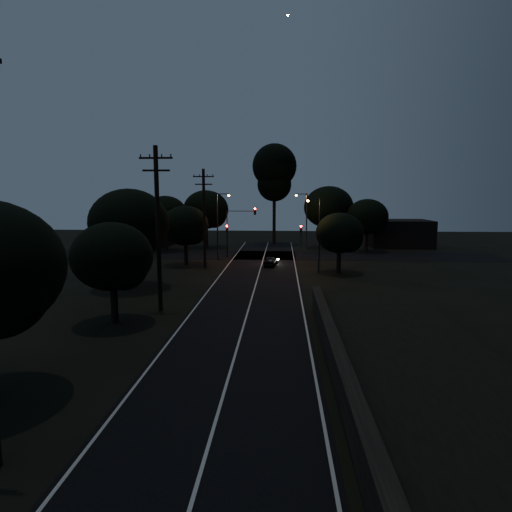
{
  "coord_description": "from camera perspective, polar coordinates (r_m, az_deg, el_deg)",
  "views": [
    {
      "loc": [
        2.25,
        -12.98,
        7.85
      ],
      "look_at": [
        0.0,
        24.0,
        2.5
      ],
      "focal_mm": 30.0,
      "sensor_mm": 36.0,
      "label": 1
    }
  ],
  "objects": [
    {
      "name": "streetlight_b",
      "position": [
        57.15,
        6.57,
        4.94
      ],
      "size": [
        1.66,
        0.26,
        8.0
      ],
      "color": "black",
      "rests_on": "ground"
    },
    {
      "name": "car",
      "position": [
        47.22,
        1.96,
        -0.69
      ],
      "size": [
        1.72,
        3.32,
        1.08
      ],
      "primitive_type": "imported",
      "rotation": [
        0.0,
        0.0,
        3.0
      ],
      "color": "black",
      "rests_on": "ground"
    },
    {
      "name": "tree_left_c",
      "position": [
        37.11,
        -16.28,
        4.09
      ],
      "size": [
        6.6,
        6.6,
        8.34
      ],
      "color": "black",
      "rests_on": "ground"
    },
    {
      "name": "signal_mast",
      "position": [
        53.34,
        -2.09,
        4.44
      ],
      "size": [
        3.7,
        0.35,
        6.25
      ],
      "color": "black",
      "rests_on": "ground"
    },
    {
      "name": "tree_right_a",
      "position": [
        43.47,
        11.31,
        2.88
      ],
      "size": [
        4.77,
        4.77,
        6.06
      ],
      "color": "black",
      "rests_on": "ground"
    },
    {
      "name": "building_right",
      "position": [
        68.58,
        18.49,
        2.9
      ],
      "size": [
        9.0,
        7.0,
        4.0
      ],
      "primitive_type": "cube",
      "color": "black",
      "rests_on": "ground"
    },
    {
      "name": "tree_far_w",
      "position": [
        61.07,
        -11.8,
        5.35
      ],
      "size": [
        6.02,
        6.02,
        7.67
      ],
      "color": "black",
      "rests_on": "ground"
    },
    {
      "name": "tree_left_d",
      "position": [
        48.18,
        -9.22,
        3.86
      ],
      "size": [
        5.21,
        5.21,
        6.61
      ],
      "color": "black",
      "rests_on": "ground"
    },
    {
      "name": "tall_pine",
      "position": [
        68.08,
        2.47,
        11.12
      ],
      "size": [
        6.9,
        6.9,
        15.69
      ],
      "color": "black",
      "rests_on": "ground"
    },
    {
      "name": "road_surface",
      "position": [
        44.85,
        0.55,
        -1.85
      ],
      "size": [
        60.0,
        70.0,
        0.03
      ],
      "color": "black",
      "rests_on": "ground"
    },
    {
      "name": "tree_far_nw",
      "position": [
        63.85,
        -6.49,
        6.04
      ],
      "size": [
        6.69,
        6.69,
        8.47
      ],
      "color": "black",
      "rests_on": "ground"
    },
    {
      "name": "building_left",
      "position": [
        68.92,
        -15.39,
        3.22
      ],
      "size": [
        10.0,
        8.0,
        4.4
      ],
      "primitive_type": "cube",
      "color": "black",
      "rests_on": "ground"
    },
    {
      "name": "streetlight_c",
      "position": [
        43.27,
        8.23,
        3.49
      ],
      "size": [
        1.46,
        0.26,
        7.5
      ],
      "color": "black",
      "rests_on": "ground"
    },
    {
      "name": "ground",
      "position": [
        15.33,
        -5.91,
        -22.62
      ],
      "size": [
        160.0,
        160.0,
        0.0
      ],
      "primitive_type": "plane",
      "color": "black"
    },
    {
      "name": "utility_pole_far",
      "position": [
        45.79,
        -6.93,
        5.2
      ],
      "size": [
        2.2,
        0.3,
        10.5
      ],
      "color": "black",
      "rests_on": "ground"
    },
    {
      "name": "tree_far_e",
      "position": [
        61.13,
        14.81,
        4.98
      ],
      "size": [
        5.7,
        5.7,
        7.24
      ],
      "color": "black",
      "rests_on": "ground"
    },
    {
      "name": "streetlight_a",
      "position": [
        51.64,
        -4.96,
        4.62
      ],
      "size": [
        1.66,
        0.26,
        8.0
      ],
      "color": "black",
      "rests_on": "ground"
    },
    {
      "name": "retaining_wall",
      "position": [
        18.38,
        21.35,
        -15.55
      ],
      "size": [
        6.93,
        26.0,
        1.6
      ],
      "color": "black",
      "rests_on": "ground"
    },
    {
      "name": "utility_pole_mid",
      "position": [
        29.25,
        -12.94,
        3.87
      ],
      "size": [
        2.2,
        0.3,
        11.0
      ],
      "color": "black",
      "rests_on": "ground"
    },
    {
      "name": "tree_left_b",
      "position": [
        27.12,
        -18.38,
        -0.31
      ],
      "size": [
        4.89,
        4.89,
        6.21
      ],
      "color": "black",
      "rests_on": "ground"
    },
    {
      "name": "signal_left",
      "position": [
        53.64,
        -3.87,
        2.83
      ],
      "size": [
        0.28,
        0.35,
        4.1
      ],
      "color": "black",
      "rests_on": "ground"
    },
    {
      "name": "tree_far_ne",
      "position": [
        63.26,
        9.9,
        6.29
      ],
      "size": [
        7.16,
        7.16,
        9.05
      ],
      "color": "black",
      "rests_on": "ground"
    },
    {
      "name": "signal_right",
      "position": [
        53.26,
        6.0,
        2.77
      ],
      "size": [
        0.28,
        0.35,
        4.1
      ],
      "color": "black",
      "rests_on": "ground"
    }
  ]
}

